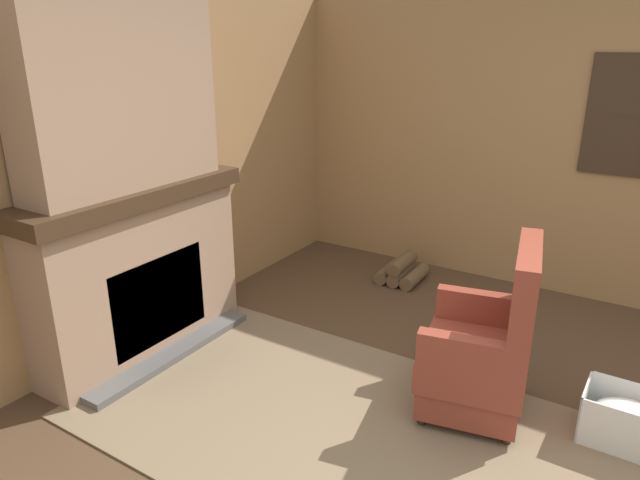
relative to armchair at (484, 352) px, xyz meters
The scene contains 12 objects.
ground_plane 0.70m from the armchair, 75.24° to the right, with size 14.00×14.00×0.00m, color #4C3523.
wood_panel_wall_left 2.68m from the armchair, 166.96° to the right, with size 0.06×5.77×2.51m.
wood_panel_wall_back 2.23m from the armchair, 85.49° to the left, with size 5.77×0.09×2.51m.
fireplace_hearth 2.31m from the armchair, 165.64° to the right, with size 0.59×1.64×1.19m.
chimney_breast 2.74m from the armchair, 165.71° to the right, with size 0.34×1.35×1.30m.
area_rug 0.79m from the armchair, 121.34° to the right, with size 3.56×1.74×0.01m.
armchair is the anchor object (origin of this frame).
firewood_stack 1.95m from the armchair, 128.22° to the left, with size 0.39×0.44×0.23m.
laundry_basket 0.84m from the armchair, ahead, with size 0.50×0.33×0.30m.
oil_lamp_vase 2.69m from the armchair, 154.09° to the right, with size 0.12×0.12×0.26m.
storage_case 2.47m from the armchair, behind, with size 0.16×0.26×0.15m.
decorative_plate_on_mantel 2.58m from the armchair, 163.62° to the right, with size 0.07×0.27×0.27m.
Camera 1 is at (0.59, -2.39, 2.11)m, focal length 32.00 mm.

